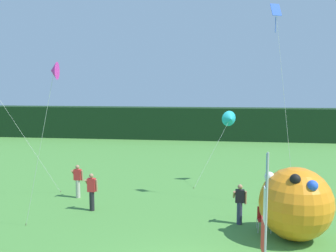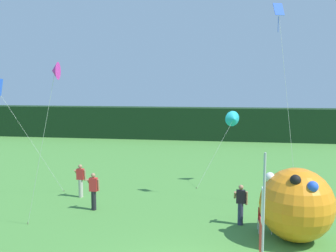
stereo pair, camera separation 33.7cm
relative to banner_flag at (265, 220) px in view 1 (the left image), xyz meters
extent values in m
cube|color=black|center=(-2.30, 28.05, -0.20)|extent=(80.00, 2.40, 3.28)
cylinder|color=#B7B7BC|center=(0.00, -0.29, 0.08)|extent=(0.06, 0.06, 3.85)
cube|color=red|center=(0.00, 0.22, -0.64)|extent=(0.02, 0.97, 1.03)
cube|color=white|center=(0.00, 0.04, 0.39)|extent=(0.02, 0.60, 1.03)
cube|color=blue|center=(0.00, -0.15, 1.41)|extent=(0.02, 0.23, 1.03)
cylinder|color=#2D334C|center=(-0.43, 4.46, -1.39)|extent=(0.22, 0.22, 0.90)
cube|color=black|center=(-0.43, 4.46, -0.67)|extent=(0.36, 0.20, 0.53)
sphere|color=#A37556|center=(-0.43, 4.46, -0.29)|extent=(0.20, 0.20, 0.20)
cylinder|color=#A37556|center=(-0.66, 4.52, -0.63)|extent=(0.09, 0.48, 0.42)
cylinder|color=#A37556|center=(-0.20, 4.47, -0.73)|extent=(0.09, 0.14, 0.56)
cylinder|color=#B7B2A3|center=(-8.26, 7.04, -1.39)|extent=(0.22, 0.22, 0.91)
cube|color=red|center=(-8.26, 7.04, -0.66)|extent=(0.36, 0.20, 0.54)
sphere|color=#A37556|center=(-8.26, 7.04, -0.27)|extent=(0.20, 0.20, 0.20)
cylinder|color=#A37556|center=(-8.49, 7.10, -0.61)|extent=(0.09, 0.48, 0.42)
cylinder|color=#A37556|center=(-8.03, 7.05, -0.71)|extent=(0.09, 0.14, 0.56)
cylinder|color=black|center=(-6.94, 5.28, -1.41)|extent=(0.22, 0.22, 0.87)
cube|color=red|center=(-6.94, 5.28, -0.66)|extent=(0.36, 0.20, 0.61)
sphere|color=#A37556|center=(-6.94, 5.28, -0.24)|extent=(0.20, 0.20, 0.20)
cylinder|color=#A37556|center=(-7.17, 5.34, -0.59)|extent=(0.09, 0.48, 0.42)
cylinder|color=#A37556|center=(-6.71, 5.28, -0.68)|extent=(0.09, 0.14, 0.56)
sphere|color=orange|center=(1.52, 3.22, -0.51)|extent=(2.67, 2.67, 2.67)
sphere|color=white|center=(0.57, 3.39, 0.42)|extent=(0.37, 0.37, 0.37)
sphere|color=black|center=(1.31, 2.48, 0.59)|extent=(0.37, 0.37, 0.37)
sphere|color=blue|center=(1.85, 2.32, 0.42)|extent=(0.37, 0.37, 0.37)
cylinder|color=#BCBCC1|center=(0.24, 3.61, -1.63)|extent=(0.03, 0.03, 0.42)
cylinder|color=#BCBCC1|center=(0.72, 3.61, -1.63)|extent=(0.03, 0.03, 0.42)
cylinder|color=#BCBCC1|center=(0.24, 4.09, -1.63)|extent=(0.03, 0.03, 0.42)
cylinder|color=#BCBCC1|center=(0.72, 4.09, -1.63)|extent=(0.03, 0.03, 0.42)
cube|color=#B22323|center=(0.48, 3.85, -1.41)|extent=(0.48, 0.48, 0.03)
cube|color=#B22323|center=(0.48, 4.09, -1.17)|extent=(0.48, 0.03, 0.44)
cylinder|color=brown|center=(-2.59, 9.47, -1.80)|extent=(0.03, 0.03, 0.08)
cylinder|color=silver|center=(-1.62, 10.18, 0.02)|extent=(1.95, 1.43, 3.73)
cone|color=#23B2C6|center=(-0.65, 10.89, 1.88)|extent=(0.96, 0.75, 0.91)
cylinder|color=brown|center=(-9.54, 7.86, -1.80)|extent=(0.03, 0.03, 0.08)
cylinder|color=silver|center=(-10.73, 6.86, 0.94)|extent=(2.40, 2.01, 5.58)
cylinder|color=brown|center=(-8.99, 3.18, -1.80)|extent=(0.03, 0.03, 0.08)
cylinder|color=silver|center=(-8.19, 2.95, 1.24)|extent=(1.63, 0.47, 6.18)
cone|color=#DB33A8|center=(-7.38, 2.72, 4.33)|extent=(0.34, 0.69, 0.66)
cylinder|color=brown|center=(2.22, 6.81, -1.80)|extent=(0.03, 0.03, 0.08)
cylinder|color=silver|center=(1.71, 7.11, 2.68)|extent=(1.04, 0.63, 9.05)
cube|color=blue|center=(1.19, 7.42, 7.20)|extent=(0.53, 0.44, 0.58)
cylinder|color=blue|center=(1.19, 7.42, 6.53)|extent=(0.02, 0.02, 0.70)
camera|label=1|loc=(-1.39, -10.62, 3.84)|focal=40.24mm
camera|label=2|loc=(-1.06, -10.57, 3.84)|focal=40.24mm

